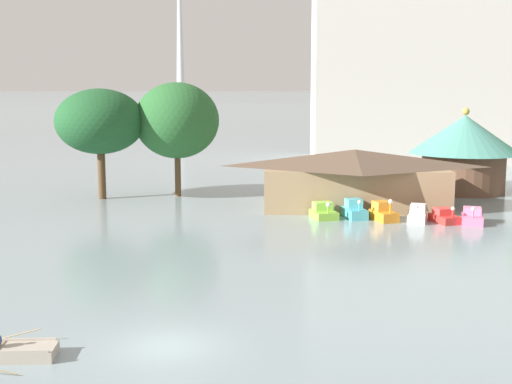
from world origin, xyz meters
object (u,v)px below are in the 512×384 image
shoreline_tree_mid (177,121)px  pedal_boat_orange (383,213)px  green_roof_pavilion (464,148)px  shoreline_tree_tall_left (100,122)px  background_building_block (423,53)px  boathouse (354,177)px  rowboat_with_rower (5,352)px  pedal_boat_white (417,215)px  pedal_boat_cyan (355,211)px  pedal_boat_red (445,217)px  pedal_boat_pink (472,217)px  pedal_boat_lime (324,212)px

shoreline_tree_mid → pedal_boat_orange: bearing=-32.3°
green_roof_pavilion → shoreline_tree_tall_left: bearing=-171.1°
green_roof_pavilion → background_building_block: background_building_block is taller
green_roof_pavilion → shoreline_tree_tall_left: shoreline_tree_tall_left is taller
green_roof_pavilion → background_building_block: 30.95m
boathouse → shoreline_tree_tall_left: (-22.57, 3.57, 4.46)m
green_roof_pavilion → pedal_boat_orange: bearing=-123.7°
rowboat_with_rower → shoreline_tree_tall_left: bearing=93.7°
pedal_boat_white → pedal_boat_orange: bearing=-84.1°
boathouse → green_roof_pavilion: (11.43, 8.88, 1.67)m
pedal_boat_cyan → pedal_boat_white: (4.66, -1.24, -0.07)m
pedal_boat_white → pedal_boat_red: bearing=98.1°
shoreline_tree_tall_left → pedal_boat_pink: bearing=-18.7°
pedal_boat_pink → pedal_boat_lime: bearing=-86.0°
pedal_boat_cyan → shoreline_tree_mid: (-15.42, 10.27, 6.47)m
pedal_boat_orange → shoreline_tree_tall_left: size_ratio=0.30×
rowboat_with_rower → background_building_block: 79.09m
pedal_boat_cyan → pedal_boat_pink: pedal_boat_cyan is taller
pedal_boat_orange → pedal_boat_lime: bearing=-117.5°
pedal_boat_cyan → green_roof_pavilion: green_roof_pavilion is taller
rowboat_with_rower → pedal_boat_orange: bearing=51.7°
pedal_boat_pink → green_roof_pavilion: green_roof_pavilion is taller
rowboat_with_rower → pedal_boat_white: pedal_boat_white is taller
pedal_boat_orange → boathouse: bearing=176.9°
rowboat_with_rower → pedal_boat_pink: (24.85, 27.07, 0.23)m
pedal_boat_lime → green_roof_pavilion: bearing=118.7°
pedal_boat_white → boathouse: 7.76m
pedal_boat_lime → background_building_block: 48.03m
boathouse → background_building_block: bearing=71.2°
pedal_boat_cyan → pedal_boat_orange: (2.11, -0.81, -0.01)m
green_roof_pavilion → rowboat_with_rower: bearing=-123.3°
shoreline_tree_tall_left → pedal_boat_white: bearing=-20.0°
pedal_boat_red → shoreline_tree_tall_left: 31.19m
pedal_boat_red → pedal_boat_pink: 2.00m
pedal_boat_red → background_building_block: bearing=152.2°
pedal_boat_lime → shoreline_tree_mid: bearing=-144.4°
rowboat_with_rower → pedal_boat_red: pedal_boat_red is taller
rowboat_with_rower → green_roof_pavilion: (28.10, 42.78, 4.00)m
pedal_boat_cyan → pedal_boat_pink: size_ratio=0.98×
green_roof_pavilion → pedal_boat_cyan: bearing=-130.7°
pedal_boat_cyan → shoreline_tree_mid: shoreline_tree_mid is taller
pedal_boat_white → pedal_boat_red: pedal_boat_white is taller
pedal_boat_cyan → boathouse: 5.34m
pedal_boat_cyan → pedal_boat_white: 4.82m
pedal_boat_red → boathouse: (-6.22, 6.44, 2.15)m
shoreline_tree_tall_left → background_building_block: (35.49, 34.48, 7.45)m
pedal_boat_cyan → pedal_boat_red: bearing=64.3°
pedal_boat_red → boathouse: boathouse is taller
pedal_boat_pink → background_building_block: bearing=-173.1°
rowboat_with_rower → shoreline_tree_tall_left: 38.53m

